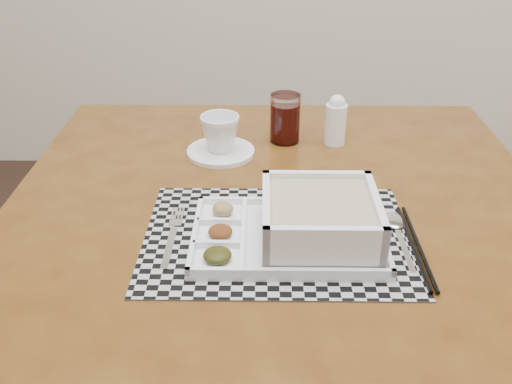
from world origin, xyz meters
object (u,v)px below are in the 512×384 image
at_px(serving_tray, 310,225).
at_px(creamer_bottle, 336,121).
at_px(juice_glass, 285,120).
at_px(cup, 220,133).
at_px(dining_table, 278,241).

xyz_separation_m(serving_tray, creamer_bottle, (0.09, 0.40, 0.02)).
relative_size(serving_tray, juice_glass, 2.87).
bearing_deg(cup, creamer_bottle, 6.79).
distance_m(dining_table, serving_tray, 0.18).
bearing_deg(cup, juice_glass, 20.40).
xyz_separation_m(serving_tray, juice_glass, (-0.03, 0.42, 0.02)).
distance_m(serving_tray, cup, 0.39).
xyz_separation_m(cup, creamer_bottle, (0.26, 0.06, 0.01)).
bearing_deg(dining_table, cup, 119.24).
bearing_deg(creamer_bottle, serving_tray, -102.05).
bearing_deg(juice_glass, cup, -153.45).
bearing_deg(cup, serving_tray, -69.79).
relative_size(dining_table, creamer_bottle, 8.92).
bearing_deg(cup, dining_table, -66.90).
height_order(serving_tray, creamer_bottle, creamer_bottle).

